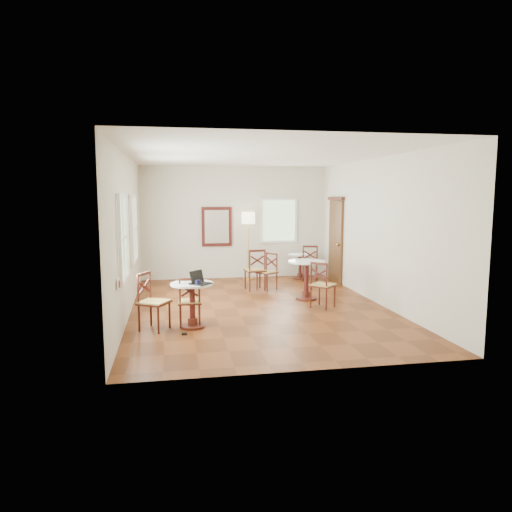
{
  "coord_description": "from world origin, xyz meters",
  "views": [
    {
      "loc": [
        -1.69,
        -9.08,
        2.23
      ],
      "look_at": [
        0.0,
        0.3,
        1.0
      ],
      "focal_mm": 33.01,
      "sensor_mm": 36.0,
      "label": 1
    }
  ],
  "objects_px": {
    "navy_mug": "(198,283)",
    "power_adapter": "(184,334)",
    "chair_back_b": "(268,272)",
    "laptop": "(200,281)",
    "cafe_table_back": "(300,263)",
    "chair_near_a": "(190,301)",
    "chair_near_b": "(153,302)",
    "chair_mid_a": "(255,270)",
    "chair_back_a": "(310,263)",
    "chair_mid_b": "(322,285)",
    "water_glass": "(186,279)",
    "mouse": "(191,284)",
    "cafe_table_mid": "(307,276)",
    "floor_lamp": "(248,222)",
    "cafe_table_near": "(192,300)"
  },
  "relations": [
    {
      "from": "chair_near_b",
      "to": "water_glass",
      "type": "height_order",
      "value": "chair_near_b"
    },
    {
      "from": "chair_mid_a",
      "to": "chair_mid_b",
      "type": "bearing_deg",
      "value": 109.56
    },
    {
      "from": "cafe_table_near",
      "to": "chair_back_b",
      "type": "bearing_deg",
      "value": 57.08
    },
    {
      "from": "chair_mid_a",
      "to": "floor_lamp",
      "type": "height_order",
      "value": "floor_lamp"
    },
    {
      "from": "power_adapter",
      "to": "chair_near_a",
      "type": "bearing_deg",
      "value": 77.73
    },
    {
      "from": "chair_mid_b",
      "to": "water_glass",
      "type": "bearing_deg",
      "value": 65.77
    },
    {
      "from": "cafe_table_mid",
      "to": "floor_lamp",
      "type": "xyz_separation_m",
      "value": [
        -0.84,
        2.62,
        1.0
      ]
    },
    {
      "from": "mouse",
      "to": "power_adapter",
      "type": "xyz_separation_m",
      "value": [
        -0.13,
        -0.25,
        -0.77
      ]
    },
    {
      "from": "chair_mid_b",
      "to": "power_adapter",
      "type": "xyz_separation_m",
      "value": [
        -2.77,
        -1.39,
        -0.44
      ]
    },
    {
      "from": "cafe_table_near",
      "to": "chair_near_a",
      "type": "relative_size",
      "value": 0.9
    },
    {
      "from": "chair_near_a",
      "to": "navy_mug",
      "type": "relative_size",
      "value": 7.73
    },
    {
      "from": "chair_back_a",
      "to": "chair_mid_a",
      "type": "bearing_deg",
      "value": 46.45
    },
    {
      "from": "chair_near_a",
      "to": "chair_mid_b",
      "type": "distance_m",
      "value": 2.79
    },
    {
      "from": "chair_back_b",
      "to": "chair_near_a",
      "type": "bearing_deg",
      "value": -70.74
    },
    {
      "from": "chair_mid_b",
      "to": "laptop",
      "type": "relative_size",
      "value": 2.33
    },
    {
      "from": "cafe_table_back",
      "to": "chair_back_a",
      "type": "bearing_deg",
      "value": -58.68
    },
    {
      "from": "laptop",
      "to": "navy_mug",
      "type": "xyz_separation_m",
      "value": [
        -0.04,
        -0.11,
        -0.01
      ]
    },
    {
      "from": "chair_near_a",
      "to": "mouse",
      "type": "xyz_separation_m",
      "value": [
        0.02,
        -0.28,
        0.36
      ]
    },
    {
      "from": "chair_near_b",
      "to": "chair_mid_b",
      "type": "relative_size",
      "value": 1.04
    },
    {
      "from": "chair_near_b",
      "to": "power_adapter",
      "type": "height_order",
      "value": "chair_near_b"
    },
    {
      "from": "cafe_table_back",
      "to": "chair_near_a",
      "type": "xyz_separation_m",
      "value": [
        -3.09,
        -4.11,
        0.01
      ]
    },
    {
      "from": "cafe_table_near",
      "to": "floor_lamp",
      "type": "bearing_deg",
      "value": 69.09
    },
    {
      "from": "navy_mug",
      "to": "chair_mid_b",
      "type": "bearing_deg",
      "value": 25.54
    },
    {
      "from": "chair_near_a",
      "to": "chair_near_b",
      "type": "relative_size",
      "value": 0.89
    },
    {
      "from": "chair_mid_a",
      "to": "chair_near_b",
      "type": "bearing_deg",
      "value": 45.15
    },
    {
      "from": "chair_back_a",
      "to": "laptop",
      "type": "xyz_separation_m",
      "value": [
        -3.11,
        -4.04,
        0.35
      ]
    },
    {
      "from": "chair_near_b",
      "to": "mouse",
      "type": "bearing_deg",
      "value": -73.55
    },
    {
      "from": "cafe_table_mid",
      "to": "mouse",
      "type": "distance_m",
      "value": 3.19
    },
    {
      "from": "chair_near_b",
      "to": "mouse",
      "type": "relative_size",
      "value": 9.52
    },
    {
      "from": "chair_mid_b",
      "to": "chair_back_a",
      "type": "bearing_deg",
      "value": -55.0
    },
    {
      "from": "cafe_table_back",
      "to": "power_adapter",
      "type": "xyz_separation_m",
      "value": [
        -3.21,
        -4.64,
        -0.4
      ]
    },
    {
      "from": "water_glass",
      "to": "chair_near_b",
      "type": "bearing_deg",
      "value": -172.17
    },
    {
      "from": "mouse",
      "to": "navy_mug",
      "type": "relative_size",
      "value": 0.91
    },
    {
      "from": "chair_back_b",
      "to": "water_glass",
      "type": "relative_size",
      "value": 8.52
    },
    {
      "from": "chair_near_b",
      "to": "power_adapter",
      "type": "relative_size",
      "value": 11.04
    },
    {
      "from": "navy_mug",
      "to": "power_adapter",
      "type": "height_order",
      "value": "navy_mug"
    },
    {
      "from": "cafe_table_near",
      "to": "chair_mid_b",
      "type": "bearing_deg",
      "value": 20.69
    },
    {
      "from": "cafe_table_near",
      "to": "navy_mug",
      "type": "height_order",
      "value": "navy_mug"
    },
    {
      "from": "chair_back_b",
      "to": "laptop",
      "type": "distance_m",
      "value": 3.55
    },
    {
      "from": "chair_mid_a",
      "to": "navy_mug",
      "type": "bearing_deg",
      "value": 56.9
    },
    {
      "from": "cafe_table_back",
      "to": "chair_near_b",
      "type": "xyz_separation_m",
      "value": [
        -3.71,
        -4.24,
        0.06
      ]
    },
    {
      "from": "chair_mid_a",
      "to": "chair_back_a",
      "type": "xyz_separation_m",
      "value": [
        1.63,
        0.97,
        -0.02
      ]
    },
    {
      "from": "chair_back_a",
      "to": "mouse",
      "type": "relative_size",
      "value": 9.35
    },
    {
      "from": "cafe_table_mid",
      "to": "chair_mid_b",
      "type": "distance_m",
      "value": 0.79
    },
    {
      "from": "chair_mid_a",
      "to": "water_glass",
      "type": "height_order",
      "value": "chair_mid_a"
    },
    {
      "from": "laptop",
      "to": "chair_near_b",
      "type": "bearing_deg",
      "value": 126.47
    },
    {
      "from": "chair_mid_b",
      "to": "laptop",
      "type": "height_order",
      "value": "laptop"
    },
    {
      "from": "chair_near_b",
      "to": "laptop",
      "type": "bearing_deg",
      "value": -68.15
    },
    {
      "from": "chair_back_b",
      "to": "power_adapter",
      "type": "xyz_separation_m",
      "value": [
        -2.05,
        -3.34,
        -0.42
      ]
    },
    {
      "from": "chair_near_b",
      "to": "chair_near_a",
      "type": "bearing_deg",
      "value": -48.65
    }
  ]
}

